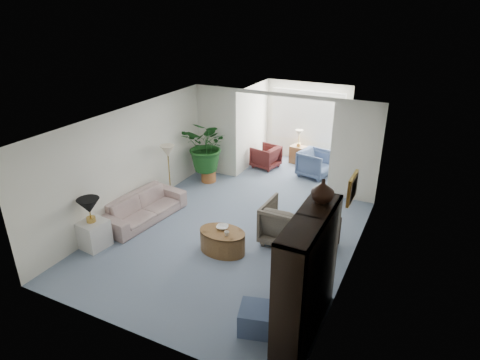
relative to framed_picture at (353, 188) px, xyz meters
The scene contains 26 objects.
floor 2.99m from the framed_picture, behind, with size 6.00×6.00×0.00m, color gray.
sunroom_floor 5.16m from the framed_picture, 120.36° to the left, with size 2.60×2.60×0.00m, color gray.
back_pier_left 5.37m from the framed_picture, 144.59° to the left, with size 1.20×0.12×2.50m, color white.
back_pier_right 3.18m from the framed_picture, 100.24° to the left, with size 1.20×0.12×2.50m, color white.
back_header 4.03m from the framed_picture, 128.43° to the left, with size 2.60×0.12×0.10m, color white.
window_pane 5.83m from the framed_picture, 114.98° to the left, with size 2.20×0.02×1.50m, color white.
window_blinds 5.81m from the framed_picture, 115.11° to the left, with size 2.20×0.02×1.50m, color white.
framed_picture is the anchor object (origin of this frame).
sofa 4.74m from the framed_picture, behind, with size 2.05×0.80×0.60m, color beige.
end_table 5.12m from the framed_picture, 164.01° to the right, with size 0.52×0.52×0.57m, color silver.
table_lamp 4.99m from the framed_picture, 164.01° to the right, with size 0.44×0.44×0.30m, color black.
floor_lamp 4.81m from the framed_picture, 165.76° to the left, with size 0.36×0.36×0.28m, color beige.
coffee_table 2.78m from the framed_picture, behind, with size 0.95×0.95×0.45m, color brown.
coffee_bowl 2.68m from the framed_picture, behind, with size 0.23×0.23×0.06m, color white.
coffee_cup 2.53m from the framed_picture, 167.89° to the right, with size 0.10×0.10×0.09m, color silver.
wingback_chair 1.90m from the framed_picture, 157.90° to the left, with size 0.93×0.95×0.87m, color #696352.
side_table_dark 1.73m from the framed_picture, 126.14° to the left, with size 0.51×0.41×0.61m, color black.
entertainment_cabinet 1.82m from the framed_picture, 97.93° to the right, with size 0.46×1.73×1.92m, color black.
cabinet_urn 1.24m from the framed_picture, 101.30° to the right, with size 0.34×0.34×0.35m, color black.
ottoman 2.65m from the framed_picture, 113.21° to the right, with size 0.49×0.49×0.39m, color slate.
plant_pot 5.20m from the framed_picture, 149.93° to the left, with size 0.40×0.40×0.32m, color #A96131.
house_plant 5.02m from the framed_picture, 149.93° to the left, with size 1.28×1.11×1.42m, color #1B4F1C.
sunroom_chair_blue 4.71m from the framed_picture, 113.50° to the left, with size 0.80×0.82×0.74m, color slate.
sunroom_chair_maroon 5.47m from the framed_picture, 128.54° to the left, with size 0.71×0.73×0.66m, color #561D1E.
sunroom_table 5.70m from the framed_picture, 117.53° to the left, with size 0.44×0.34×0.54m, color brown.
shelf_clutter 2.16m from the framed_picture, 97.76° to the right, with size 0.30×0.64×1.06m.
Camera 1 is at (3.51, -6.55, 4.61)m, focal length 30.81 mm.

